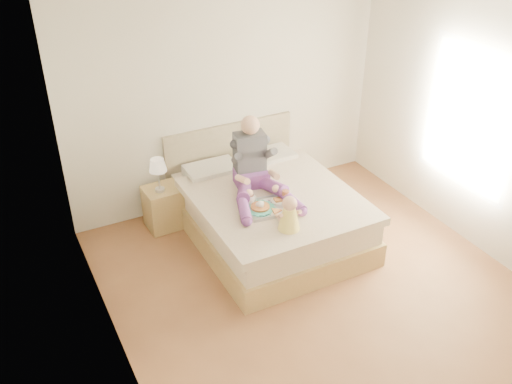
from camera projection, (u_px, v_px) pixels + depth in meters
name	position (u px, v px, depth m)	size (l,w,h in m)	color
room	(332.00, 154.00, 5.13)	(4.02, 4.22, 2.71)	brown
bed	(267.00, 210.00, 6.53)	(1.70, 2.18, 1.00)	#9F814A
nightstand	(164.00, 207.00, 6.70)	(0.43, 0.39, 0.51)	#9F814A
lamp	(158.00, 167.00, 6.36)	(0.20, 0.20, 0.41)	silver
adult	(255.00, 170.00, 6.24)	(0.71, 1.07, 0.85)	#6C3482
tray	(269.00, 205.00, 6.01)	(0.55, 0.46, 0.15)	silver
baby	(289.00, 215.00, 5.63)	(0.24, 0.33, 0.37)	#EDD24A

